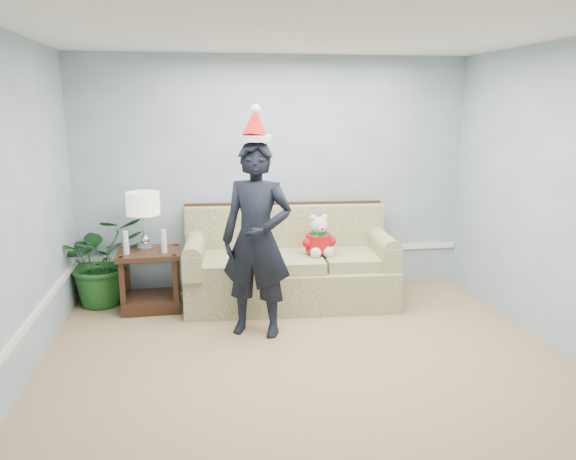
# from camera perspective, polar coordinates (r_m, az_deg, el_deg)

# --- Properties ---
(room_shell) EXTENTS (4.54, 5.04, 2.74)m
(room_shell) POSITION_cam_1_polar(r_m,az_deg,el_deg) (4.05, 3.31, 1.24)
(room_shell) COLOR tan
(room_shell) RESTS_ON ground
(wainscot_trim) EXTENTS (4.49, 4.99, 0.06)m
(wainscot_trim) POSITION_cam_1_polar(r_m,az_deg,el_deg) (5.34, -12.09, -6.23)
(wainscot_trim) COLOR white
(wainscot_trim) RESTS_ON room_shell
(sofa) EXTENTS (2.31, 1.09, 1.06)m
(sofa) POSITION_cam_1_polar(r_m,az_deg,el_deg) (6.24, 0.12, -3.92)
(sofa) COLOR #4C5A2B
(sofa) RESTS_ON room_shell
(side_table) EXTENTS (0.68, 0.58, 0.64)m
(side_table) POSITION_cam_1_polar(r_m,az_deg,el_deg) (6.21, -13.72, -5.57)
(side_table) COLOR #392214
(side_table) RESTS_ON room_shell
(table_lamp) EXTENTS (0.35, 0.35, 0.62)m
(table_lamp) POSITION_cam_1_polar(r_m,az_deg,el_deg) (6.06, -14.51, 2.38)
(table_lamp) COLOR silver
(table_lamp) RESTS_ON side_table
(candle_pair) EXTENTS (0.44, 0.06, 0.24)m
(candle_pair) POSITION_cam_1_polar(r_m,az_deg,el_deg) (5.98, -14.32, -1.28)
(candle_pair) COLOR silver
(candle_pair) RESTS_ON side_table
(houseplant) EXTENTS (1.13, 1.07, 0.99)m
(houseplant) POSITION_cam_1_polar(r_m,az_deg,el_deg) (6.44, -18.33, -2.94)
(houseplant) COLOR #1B511F
(houseplant) RESTS_ON room_shell
(man) EXTENTS (0.79, 0.66, 1.84)m
(man) POSITION_cam_1_polar(r_m,az_deg,el_deg) (5.23, -3.19, -1.02)
(man) COLOR black
(man) RESTS_ON room_shell
(santa_hat) EXTENTS (0.36, 0.38, 0.33)m
(santa_hat) POSITION_cam_1_polar(r_m,az_deg,el_deg) (5.10, -3.35, 10.58)
(santa_hat) COLOR silver
(santa_hat) RESTS_ON man
(teddy_bear) EXTENTS (0.31, 0.33, 0.45)m
(teddy_bear) POSITION_cam_1_polar(r_m,az_deg,el_deg) (6.07, 3.15, -1.05)
(teddy_bear) COLOR silver
(teddy_bear) RESTS_ON sofa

